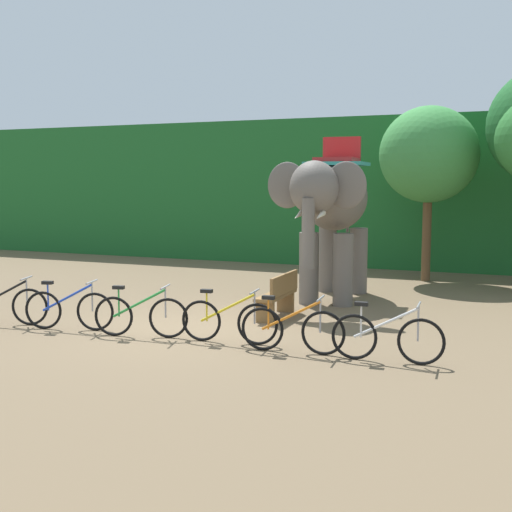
{
  "coord_description": "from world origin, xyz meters",
  "views": [
    {
      "loc": [
        6.0,
        -10.73,
        2.72
      ],
      "look_at": [
        1.05,
        1.0,
        1.3
      ],
      "focal_mm": 46.81,
      "sensor_mm": 36.0,
      "label": 1
    }
  ],
  "objects_px": {
    "bike_black": "(4,305)",
    "bike_orange": "(292,329)",
    "bike_green": "(141,315)",
    "bike_white": "(387,337)",
    "wooden_bench": "(279,294)",
    "tree_left": "(429,155)",
    "bike_yellow": "(229,321)",
    "elephant": "(332,205)",
    "bike_blue": "(69,309)"
  },
  "relations": [
    {
      "from": "bike_orange",
      "to": "bike_white",
      "type": "relative_size",
      "value": 1.0
    },
    {
      "from": "elephant",
      "to": "bike_white",
      "type": "xyz_separation_m",
      "value": [
        2.28,
        -4.77,
        -1.82
      ]
    },
    {
      "from": "tree_left",
      "to": "bike_yellow",
      "type": "height_order",
      "value": "tree_left"
    },
    {
      "from": "bike_blue",
      "to": "wooden_bench",
      "type": "distance_m",
      "value": 4.07
    },
    {
      "from": "bike_green",
      "to": "bike_yellow",
      "type": "bearing_deg",
      "value": 7.26
    },
    {
      "from": "tree_left",
      "to": "elephant",
      "type": "relative_size",
      "value": 1.14
    },
    {
      "from": "bike_black",
      "to": "bike_green",
      "type": "distance_m",
      "value": 2.95
    },
    {
      "from": "elephant",
      "to": "tree_left",
      "type": "bearing_deg",
      "value": 68.85
    },
    {
      "from": "bike_black",
      "to": "wooden_bench",
      "type": "relative_size",
      "value": 1.08
    },
    {
      "from": "elephant",
      "to": "bike_black",
      "type": "relative_size",
      "value": 2.56
    },
    {
      "from": "bike_green",
      "to": "bike_blue",
      "type": "bearing_deg",
      "value": -178.88
    },
    {
      "from": "bike_white",
      "to": "elephant",
      "type": "bearing_deg",
      "value": 115.54
    },
    {
      "from": "elephant",
      "to": "wooden_bench",
      "type": "bearing_deg",
      "value": -100.55
    },
    {
      "from": "tree_left",
      "to": "bike_orange",
      "type": "distance_m",
      "value": 9.3
    },
    {
      "from": "bike_black",
      "to": "bike_white",
      "type": "relative_size",
      "value": 0.96
    },
    {
      "from": "bike_white",
      "to": "bike_yellow",
      "type": "bearing_deg",
      "value": 176.47
    },
    {
      "from": "bike_white",
      "to": "bike_green",
      "type": "bearing_deg",
      "value": -179.5
    },
    {
      "from": "bike_black",
      "to": "bike_green",
      "type": "xyz_separation_m",
      "value": [
        2.95,
        0.15,
        0.0
      ]
    },
    {
      "from": "bike_black",
      "to": "bike_yellow",
      "type": "bearing_deg",
      "value": 4.5
    },
    {
      "from": "bike_orange",
      "to": "bike_green",
      "type": "bearing_deg",
      "value": -179.78
    },
    {
      "from": "elephant",
      "to": "bike_black",
      "type": "height_order",
      "value": "elephant"
    },
    {
      "from": "wooden_bench",
      "to": "bike_yellow",
      "type": "bearing_deg",
      "value": -90.34
    },
    {
      "from": "tree_left",
      "to": "elephant",
      "type": "xyz_separation_m",
      "value": [
        -1.53,
        -3.95,
        -1.23
      ]
    },
    {
      "from": "elephant",
      "to": "wooden_bench",
      "type": "height_order",
      "value": "elephant"
    },
    {
      "from": "bike_yellow",
      "to": "wooden_bench",
      "type": "xyz_separation_m",
      "value": [
        0.01,
        2.34,
        0.09
      ]
    },
    {
      "from": "tree_left",
      "to": "bike_black",
      "type": "relative_size",
      "value": 2.91
    },
    {
      "from": "tree_left",
      "to": "bike_blue",
      "type": "height_order",
      "value": "tree_left"
    },
    {
      "from": "bike_yellow",
      "to": "bike_orange",
      "type": "xyz_separation_m",
      "value": [
        1.21,
        -0.19,
        0.0
      ]
    },
    {
      "from": "bike_black",
      "to": "bike_green",
      "type": "height_order",
      "value": "same"
    },
    {
      "from": "bike_yellow",
      "to": "bike_black",
      "type": "bearing_deg",
      "value": -175.5
    },
    {
      "from": "bike_green",
      "to": "bike_yellow",
      "type": "xyz_separation_m",
      "value": [
        1.61,
        0.21,
        0.0
      ]
    },
    {
      "from": "bike_green",
      "to": "bike_white",
      "type": "relative_size",
      "value": 0.98
    },
    {
      "from": "elephant",
      "to": "bike_green",
      "type": "xyz_separation_m",
      "value": [
        -2.05,
        -4.81,
        -1.82
      ]
    },
    {
      "from": "bike_black",
      "to": "bike_orange",
      "type": "xyz_separation_m",
      "value": [
        5.77,
        0.16,
        0.0
      ]
    },
    {
      "from": "bike_yellow",
      "to": "bike_white",
      "type": "height_order",
      "value": "same"
    },
    {
      "from": "tree_left",
      "to": "bike_blue",
      "type": "distance_m",
      "value": 10.61
    },
    {
      "from": "bike_green",
      "to": "bike_white",
      "type": "distance_m",
      "value": 4.33
    },
    {
      "from": "tree_left",
      "to": "bike_black",
      "type": "xyz_separation_m",
      "value": [
        -6.53,
        -8.92,
        -3.05
      ]
    },
    {
      "from": "bike_white",
      "to": "wooden_bench",
      "type": "relative_size",
      "value": 1.13
    },
    {
      "from": "tree_left",
      "to": "bike_orange",
      "type": "relative_size",
      "value": 2.78
    },
    {
      "from": "bike_white",
      "to": "bike_blue",
      "type": "bearing_deg",
      "value": -179.34
    },
    {
      "from": "bike_blue",
      "to": "bike_orange",
      "type": "bearing_deg",
      "value": 0.54
    },
    {
      "from": "elephant",
      "to": "bike_black",
      "type": "xyz_separation_m",
      "value": [
        -5.0,
        -4.97,
        -1.82
      ]
    },
    {
      "from": "elephant",
      "to": "bike_green",
      "type": "distance_m",
      "value": 5.54
    },
    {
      "from": "bike_blue",
      "to": "bike_green",
      "type": "distance_m",
      "value": 1.53
    },
    {
      "from": "bike_green",
      "to": "bike_orange",
      "type": "distance_m",
      "value": 2.82
    },
    {
      "from": "wooden_bench",
      "to": "tree_left",
      "type": "bearing_deg",
      "value": 72.58
    },
    {
      "from": "bike_yellow",
      "to": "wooden_bench",
      "type": "distance_m",
      "value": 2.34
    },
    {
      "from": "elephant",
      "to": "bike_blue",
      "type": "bearing_deg",
      "value": -126.46
    },
    {
      "from": "tree_left",
      "to": "bike_black",
      "type": "distance_m",
      "value": 11.46
    }
  ]
}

